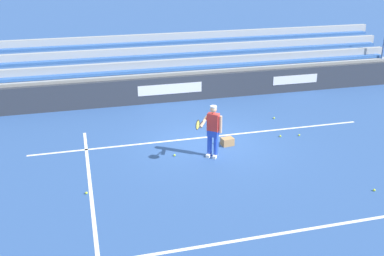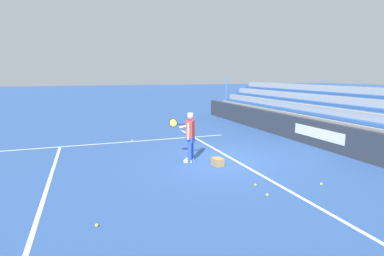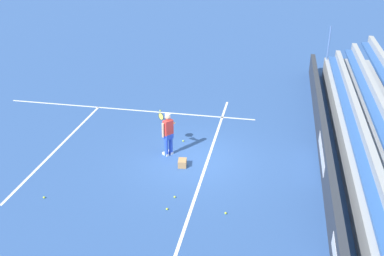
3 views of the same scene
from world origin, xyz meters
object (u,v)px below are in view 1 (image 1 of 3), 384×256
Objects in this scene: ball_box_cardboard at (227,142)px; tennis_ball_stray_back at (280,136)px; tennis_ball_on_baseline at (174,155)px; tennis_ball_midcourt at (274,118)px; tennis_ball_toward_net at (86,193)px; tennis_player at (213,131)px; tennis_ball_far_right at (299,135)px; tennis_ball_far_left at (374,190)px.

tennis_ball_stray_back is at bearing -174.65° from ball_box_cardboard.
tennis_ball_stray_back and tennis_ball_on_baseline have the same top height.
ball_box_cardboard is 2.06m from tennis_ball_stray_back.
tennis_ball_stray_back is 1.00× the size of tennis_ball_midcourt.
ball_box_cardboard reaches higher than tennis_ball_toward_net.
tennis_player reaches higher than tennis_ball_far_right.
tennis_ball_on_baseline is at bearing 6.07° from tennis_ball_far_right.
tennis_ball_far_left is at bearing 143.41° from tennis_ball_on_baseline.
tennis_ball_on_baseline is (1.93, 0.39, -0.10)m from ball_box_cardboard.
ball_box_cardboard reaches higher than tennis_ball_far_right.
tennis_ball_on_baseline is (1.17, -0.33, -0.86)m from tennis_player.
tennis_player is at bearing 38.33° from tennis_ball_midcourt.
tennis_ball_far_left is at bearing 138.37° from tennis_player.
tennis_ball_far_left is (-3.67, 3.27, -0.86)m from tennis_player.
tennis_ball_toward_net is (4.02, 1.40, -0.86)m from tennis_player.
tennis_ball_midcourt is (-7.39, -4.06, 0.00)m from tennis_ball_toward_net.
tennis_ball_midcourt is (-2.60, -1.94, -0.10)m from ball_box_cardboard.
tennis_ball_far_right is (-0.70, 0.09, 0.00)m from tennis_ball_stray_back.
tennis_player is 25.98× the size of tennis_ball_toward_net.
tennis_ball_far_left is at bearing 92.99° from tennis_ball_midcourt.
ball_box_cardboard is 6.06× the size of tennis_ball_midcourt.
tennis_player is 3.08m from tennis_ball_stray_back.
tennis_ball_toward_net and tennis_ball_far_right have the same top height.
tennis_player is 1.30m from ball_box_cardboard.
tennis_player is 25.98× the size of tennis_ball_stray_back.
tennis_ball_far_right is 1.00× the size of tennis_ball_on_baseline.
tennis_ball_far_right is at bearing -177.78° from ball_box_cardboard.
tennis_ball_toward_net is 1.00× the size of tennis_ball_far_right.
tennis_ball_far_left is (-0.17, 4.09, 0.00)m from tennis_ball_far_right.
tennis_player is at bearing -160.79° from tennis_ball_toward_net.
tennis_ball_stray_back is (-2.81, -0.91, -0.86)m from tennis_player.
tennis_player reaches higher than tennis_ball_stray_back.
tennis_ball_far_right is at bearing -166.75° from tennis_player.
tennis_ball_far_left is 6.03m from tennis_ball_on_baseline.
tennis_ball_on_baseline is (3.98, 0.58, 0.00)m from tennis_ball_stray_back.
tennis_ball_far_right and tennis_ball_on_baseline have the same top height.
tennis_ball_on_baseline is at bearing 27.21° from tennis_ball_midcourt.
tennis_ball_toward_net is 3.34m from tennis_ball_on_baseline.
tennis_ball_stray_back is 1.00× the size of tennis_ball_on_baseline.
tennis_ball_on_baseline is at bearing -15.71° from tennis_player.
ball_box_cardboard reaches higher than tennis_ball_stray_back.
tennis_ball_far_right is 1.00× the size of tennis_ball_far_left.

